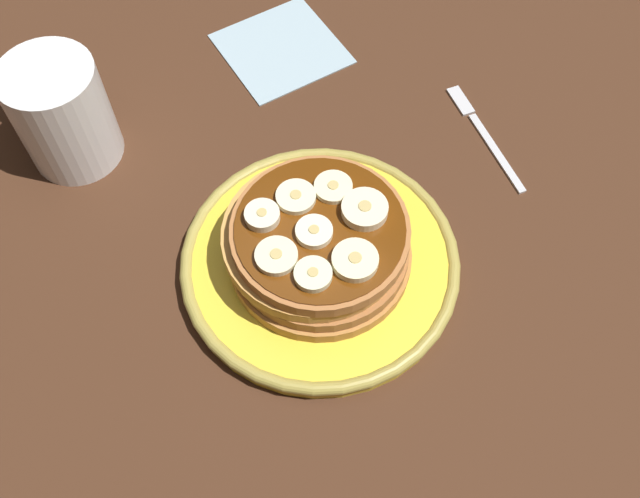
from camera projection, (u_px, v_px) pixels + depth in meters
ground_plane at (320, 277)px, 59.56cm from camera, size 140.00×140.00×3.00cm
plate at (320, 262)px, 57.41cm from camera, size 22.69×22.69×1.82cm
pancake_stack at (322, 243)px, 54.95cm from camera, size 15.23×14.81×4.90cm
banana_slice_0 at (311, 230)px, 52.32cm from camera, size 2.80×2.80×0.82cm
banana_slice_1 at (365, 210)px, 53.08cm from camera, size 3.54×3.54×1.07cm
banana_slice_2 at (276, 256)px, 51.21cm from camera, size 3.16×3.16×0.79cm
banana_slice_3 at (355, 261)px, 50.94cm from camera, size 3.42×3.42×0.94cm
banana_slice_4 at (262, 216)px, 52.84cm from camera, size 2.68×2.68×1.00cm
banana_slice_5 at (296, 197)px, 53.85cm from camera, size 3.09×3.09×0.75cm
banana_slice_6 at (333, 188)px, 54.33cm from camera, size 2.98×2.98×0.70cm
banana_slice_7 at (313, 275)px, 50.42cm from camera, size 2.78×2.78×0.85cm
coffee_mug at (59, 111)px, 60.12cm from camera, size 11.78×8.07×9.92cm
napkin at (281, 48)px, 70.73cm from camera, size 14.35×14.35×0.30cm
fork at (483, 131)px, 65.25cm from camera, size 11.58×7.66×0.50cm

